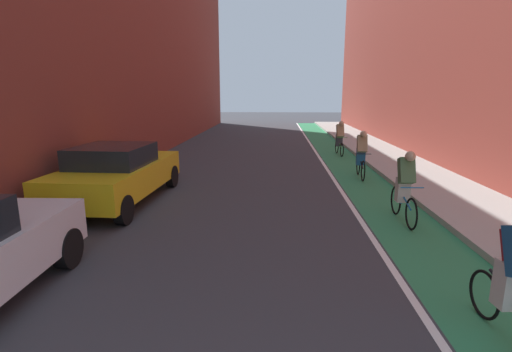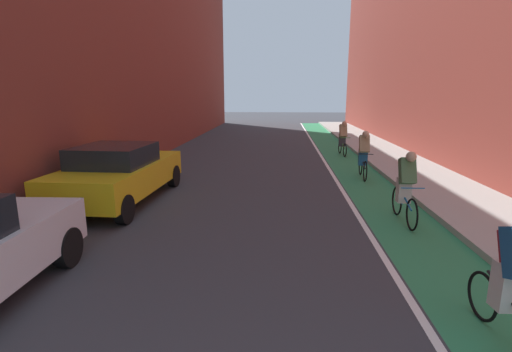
% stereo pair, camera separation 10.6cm
% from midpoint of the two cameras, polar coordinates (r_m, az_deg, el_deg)
% --- Properties ---
extents(ground_plane, '(86.58, 86.58, 0.00)m').
position_cam_midpoint_polar(ground_plane, '(15.74, 0.03, 1.98)').
color(ground_plane, '#38383D').
extents(bike_lane_paint, '(1.60, 39.36, 0.00)m').
position_cam_midpoint_polar(bike_lane_paint, '(17.90, 12.02, 2.97)').
color(bike_lane_paint, '#2D8451').
rests_on(bike_lane_paint, ground).
extents(lane_divider_stripe, '(0.12, 39.36, 0.00)m').
position_cam_midpoint_polar(lane_divider_stripe, '(17.79, 9.15, 3.02)').
color(lane_divider_stripe, white).
rests_on(lane_divider_stripe, ground).
extents(sidewalk_right, '(2.52, 39.36, 0.14)m').
position_cam_midpoint_polar(sidewalk_right, '(18.33, 18.41, 3.04)').
color(sidewalk_right, '#A8A59E').
rests_on(sidewalk_right, ground).
extents(building_facade_right, '(2.40, 35.36, 13.87)m').
position_cam_midpoint_polar(building_facade_right, '(21.19, 25.22, 22.41)').
color(building_facade_right, brown).
rests_on(building_facade_right, ground).
extents(parked_sedan_yellow_cab, '(2.13, 4.62, 1.53)m').
position_cam_midpoint_polar(parked_sedan_yellow_cab, '(10.56, -20.38, 0.42)').
color(parked_sedan_yellow_cab, yellow).
rests_on(parked_sedan_yellow_cab, ground).
extents(cyclist_mid, '(0.48, 1.73, 1.62)m').
position_cam_midpoint_polar(cyclist_mid, '(9.00, 21.09, -1.17)').
color(cyclist_mid, black).
rests_on(cyclist_mid, ground).
extents(cyclist_trailing, '(0.48, 1.73, 1.62)m').
position_cam_midpoint_polar(cyclist_trailing, '(13.29, 15.30, 3.17)').
color(cyclist_trailing, black).
rests_on(cyclist_trailing, ground).
extents(cyclist_far, '(0.48, 1.67, 1.59)m').
position_cam_midpoint_polar(cyclist_far, '(18.13, 12.29, 5.76)').
color(cyclist_far, black).
rests_on(cyclist_far, ground).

